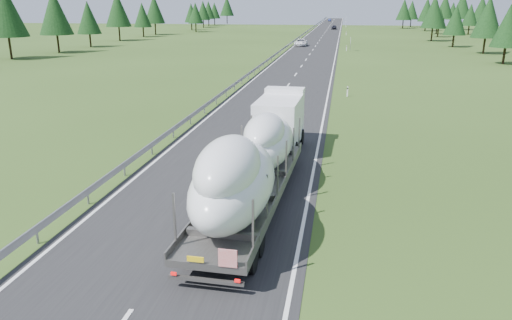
% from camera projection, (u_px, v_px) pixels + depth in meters
% --- Properties ---
extents(ground, '(400.00, 400.00, 0.00)m').
position_uv_depth(ground, '(200.00, 212.00, 22.03)').
color(ground, '#2A4316').
rests_on(ground, ground).
extents(road_surface, '(10.00, 400.00, 0.02)m').
position_uv_depth(road_surface, '(318.00, 43.00, 116.04)').
color(road_surface, black).
rests_on(road_surface, ground).
extents(guardrail, '(0.10, 400.00, 0.76)m').
position_uv_depth(guardrail, '(295.00, 40.00, 116.66)').
color(guardrail, slate).
rests_on(guardrail, ground).
extents(marker_posts, '(0.13, 350.08, 1.00)m').
position_uv_depth(marker_posts, '(346.00, 29.00, 166.53)').
color(marker_posts, silver).
rests_on(marker_posts, ground).
extents(highway_sign, '(0.08, 0.90, 2.60)m').
position_uv_depth(highway_sign, '(351.00, 41.00, 95.53)').
color(highway_sign, slate).
rests_on(highway_sign, ground).
extents(tree_line_left, '(15.32, 239.65, 12.39)m').
position_uv_depth(tree_line_left, '(106.00, 13.00, 109.64)').
color(tree_line_left, black).
rests_on(tree_line_left, ground).
extents(boat_truck, '(3.21, 19.31, 4.34)m').
position_uv_depth(boat_truck, '(258.00, 152.00, 23.02)').
color(boat_truck, white).
rests_on(boat_truck, ground).
extents(distant_van, '(2.66, 5.52, 1.51)m').
position_uv_depth(distant_van, '(301.00, 42.00, 106.84)').
color(distant_van, white).
rests_on(distant_van, ground).
extents(distant_car_dark, '(1.81, 4.39, 1.49)m').
position_uv_depth(distant_car_dark, '(334.00, 27.00, 174.55)').
color(distant_car_dark, black).
rests_on(distant_car_dark, ground).
extents(distant_car_blue, '(1.60, 4.13, 1.34)m').
position_uv_depth(distant_car_blue, '(330.00, 20.00, 252.46)').
color(distant_car_blue, '#1C244F').
rests_on(distant_car_blue, ground).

